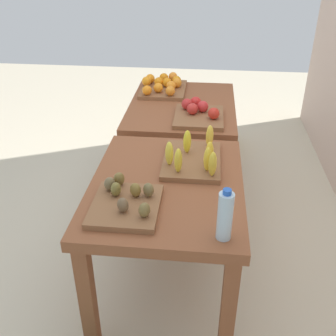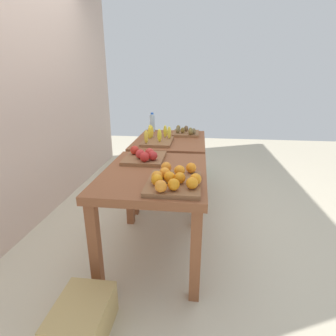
{
  "view_description": "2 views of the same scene",
  "coord_description": "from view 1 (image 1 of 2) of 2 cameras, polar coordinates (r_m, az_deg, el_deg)",
  "views": [
    {
      "loc": [
        2.33,
        0.19,
        1.89
      ],
      "look_at": [
        0.03,
        -0.05,
        0.52
      ],
      "focal_mm": 42.91,
      "sensor_mm": 36.0,
      "label": 1
    },
    {
      "loc": [
        -2.46,
        -0.33,
        1.45
      ],
      "look_at": [
        0.01,
        -0.04,
        0.58
      ],
      "focal_mm": 28.16,
      "sensor_mm": 36.0,
      "label": 2
    }
  ],
  "objects": [
    {
      "name": "ground_plane",
      "position": [
        3.01,
        1.0,
        -8.43
      ],
      "size": [
        8.0,
        8.0,
        0.0
      ],
      "primitive_type": "plane",
      "color": "beige"
    },
    {
      "name": "display_table_left",
      "position": [
        3.15,
        2.02,
        7.23
      ],
      "size": [
        1.04,
        0.8,
        0.75
      ],
      "color": "brown",
      "rests_on": "ground_plane"
    },
    {
      "name": "display_table_right",
      "position": [
        2.17,
        -0.17,
        -4.45
      ],
      "size": [
        1.04,
        0.8,
        0.75
      ],
      "color": "brown",
      "rests_on": "ground_plane"
    },
    {
      "name": "orange_bin",
      "position": [
        3.36,
        -0.66,
        11.56
      ],
      "size": [
        0.45,
        0.37,
        0.11
      ],
      "color": "brown",
      "rests_on": "display_table_left"
    },
    {
      "name": "apple_bin",
      "position": [
        2.85,
        4.36,
        7.77
      ],
      "size": [
        0.4,
        0.34,
        0.11
      ],
      "color": "brown",
      "rests_on": "display_table_left"
    },
    {
      "name": "banana_crate",
      "position": [
        2.25,
        3.61,
        1.45
      ],
      "size": [
        0.44,
        0.32,
        0.17
      ],
      "color": "brown",
      "rests_on": "display_table_right"
    },
    {
      "name": "kiwi_bin",
      "position": [
        1.92,
        -5.94,
        -4.83
      ],
      "size": [
        0.37,
        0.32,
        0.1
      ],
      "color": "brown",
      "rests_on": "display_table_right"
    },
    {
      "name": "water_bottle",
      "position": [
        1.7,
        8.1,
        -6.73
      ],
      "size": [
        0.07,
        0.07,
        0.25
      ],
      "color": "silver",
      "rests_on": "display_table_right"
    },
    {
      "name": "cardboard_produce_box",
      "position": [
        4.11,
        6.91,
        4.67
      ],
      "size": [
        0.4,
        0.3,
        0.23
      ],
      "primitive_type": "cube",
      "color": "tan",
      "rests_on": "ground_plane"
    }
  ]
}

